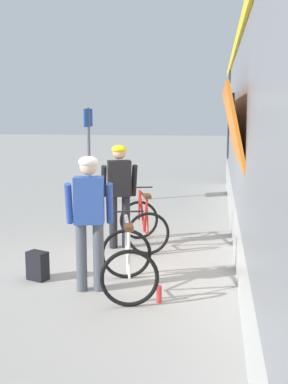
# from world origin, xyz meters

# --- Properties ---
(ground_plane) EXTENTS (80.00, 80.00, 0.00)m
(ground_plane) POSITION_xyz_m (0.00, 0.00, 0.00)
(ground_plane) COLOR #A09E99
(cyclist_near_in_blue) EXTENTS (0.65, 0.38, 1.76)m
(cyclist_near_in_blue) POSITION_xyz_m (-0.31, -0.88, 1.05)
(cyclist_near_in_blue) COLOR #4C515B
(cyclist_near_in_blue) RESTS_ON ground
(cyclist_far_in_dark) EXTENTS (0.66, 0.44, 1.76)m
(cyclist_far_in_dark) POSITION_xyz_m (-0.33, 1.18, 1.05)
(cyclist_far_in_dark) COLOR #232328
(cyclist_far_in_dark) RESTS_ON ground
(bicycle_near_white) EXTENTS (0.93, 1.20, 0.99)m
(bicycle_near_white) POSITION_xyz_m (0.18, -0.85, 0.40)
(bicycle_near_white) COLOR black
(bicycle_near_white) RESTS_ON ground
(bicycle_far_red) EXTENTS (1.00, 1.23, 0.99)m
(bicycle_far_red) POSITION_xyz_m (0.06, 1.30, 0.40)
(bicycle_far_red) COLOR black
(bicycle_far_red) RESTS_ON ground
(backpack_on_platform) EXTENTS (0.33, 0.27, 0.40)m
(backpack_on_platform) POSITION_xyz_m (-1.14, -0.59, 0.20)
(backpack_on_platform) COLOR black
(backpack_on_platform) RESTS_ON ground
(water_bottle_near_the_bikes) EXTENTS (0.07, 0.07, 0.21)m
(water_bottle_near_the_bikes) POSITION_xyz_m (0.62, -1.15, 0.10)
(water_bottle_near_the_bikes) COLOR red
(water_bottle_near_the_bikes) RESTS_ON ground
(platform_sign_post) EXTENTS (0.08, 0.70, 2.40)m
(platform_sign_post) POSITION_xyz_m (-1.89, 5.09, 1.62)
(platform_sign_post) COLOR #595B60
(platform_sign_post) RESTS_ON ground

